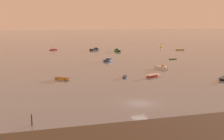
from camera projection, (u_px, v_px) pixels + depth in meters
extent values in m
plane|color=gray|center=(140.00, 103.00, 48.20)|extent=(800.00, 800.00, 0.00)
ellipsoid|color=navy|center=(125.00, 77.00, 70.24)|extent=(1.99, 3.18, 0.48)
cube|color=#33383F|center=(125.00, 76.00, 70.20)|extent=(1.89, 2.95, 0.06)
cube|color=#33383F|center=(125.00, 77.00, 70.21)|extent=(0.94, 0.49, 0.05)
ellipsoid|color=red|center=(153.00, 76.00, 71.47)|extent=(4.81, 3.49, 0.73)
cube|color=silver|center=(153.00, 75.00, 71.41)|extent=(4.46, 3.30, 0.10)
cube|color=silver|center=(153.00, 75.00, 71.43)|extent=(0.90, 1.39, 0.07)
ellipsoid|color=black|center=(224.00, 79.00, 67.75)|extent=(4.68, 4.24, 0.75)
cube|color=#33383F|center=(224.00, 78.00, 67.70)|extent=(4.37, 3.98, 0.10)
cube|color=#33383F|center=(224.00, 78.00, 67.72)|extent=(1.15, 1.32, 0.07)
cube|color=white|center=(161.00, 68.00, 83.56)|extent=(2.66, 4.31, 0.79)
cone|color=white|center=(166.00, 69.00, 81.78)|extent=(1.86, 1.63, 1.58)
cube|color=brown|center=(161.00, 67.00, 83.47)|extent=(2.72, 4.41, 0.09)
cube|color=brown|center=(163.00, 66.00, 82.94)|extent=(0.60, 0.48, 0.44)
cube|color=black|center=(157.00, 66.00, 85.20)|extent=(0.37, 0.32, 0.56)
cube|color=#23602D|center=(117.00, 51.00, 129.81)|extent=(2.48, 4.98, 0.94)
cone|color=#23602D|center=(116.00, 50.00, 132.24)|extent=(2.04, 1.69, 1.89)
cube|color=black|center=(117.00, 50.00, 129.80)|extent=(2.53, 5.09, 0.10)
cube|color=black|center=(117.00, 49.00, 130.40)|extent=(0.67, 0.48, 0.52)
cube|color=black|center=(118.00, 51.00, 127.51)|extent=(0.41, 0.33, 0.67)
ellipsoid|color=navy|center=(108.00, 61.00, 98.67)|extent=(5.15, 5.03, 0.95)
cube|color=#33383F|center=(108.00, 59.00, 98.61)|extent=(4.43, 4.34, 0.09)
cube|color=#33383F|center=(108.00, 59.00, 98.80)|extent=(1.61, 1.59, 0.34)
cylinder|color=#B7BABF|center=(109.00, 51.00, 98.58)|extent=(0.09, 0.09, 5.21)
cylinder|color=beige|center=(107.00, 58.00, 97.92)|extent=(2.31, 2.23, 0.19)
ellipsoid|color=red|center=(53.00, 50.00, 136.40)|extent=(4.54, 3.07, 0.75)
cube|color=silver|center=(53.00, 49.00, 136.35)|extent=(3.89, 2.67, 0.08)
cube|color=silver|center=(54.00, 49.00, 136.46)|extent=(1.27, 1.12, 0.27)
cylinder|color=#B7BABF|center=(54.00, 44.00, 136.25)|extent=(0.08, 0.08, 4.15)
cylinder|color=beige|center=(52.00, 48.00, 135.92)|extent=(2.25, 1.14, 0.15)
ellipsoid|color=#23602D|center=(173.00, 59.00, 103.87)|extent=(3.32, 1.34, 0.51)
cube|color=silver|center=(173.00, 58.00, 103.84)|extent=(3.06, 1.30, 0.07)
cube|color=silver|center=(173.00, 58.00, 103.85)|extent=(0.28, 1.01, 0.05)
ellipsoid|color=gold|center=(180.00, 50.00, 136.83)|extent=(4.49, 2.97, 0.67)
cube|color=silver|center=(180.00, 49.00, 136.78)|extent=(4.17, 2.82, 0.09)
cube|color=silver|center=(180.00, 49.00, 136.80)|extent=(0.75, 1.31, 0.07)
ellipsoid|color=gold|center=(62.00, 79.00, 67.75)|extent=(3.95, 3.84, 0.65)
cube|color=brown|center=(62.00, 78.00, 67.70)|extent=(3.69, 3.59, 0.09)
cube|color=brown|center=(62.00, 78.00, 67.72)|extent=(1.06, 1.10, 0.06)
cube|color=black|center=(94.00, 50.00, 135.09)|extent=(4.81, 4.50, 0.92)
cone|color=black|center=(97.00, 49.00, 137.09)|extent=(2.30, 2.35, 1.84)
cube|color=#33383F|center=(94.00, 49.00, 135.08)|extent=(4.92, 4.59, 0.10)
cube|color=#33383F|center=(95.00, 48.00, 135.56)|extent=(0.71, 0.73, 0.51)
cube|color=black|center=(91.00, 50.00, 133.20)|extent=(0.46, 0.46, 0.65)
cylinder|color=gold|center=(161.00, 47.00, 148.72)|extent=(0.90, 0.90, 0.70)
cone|color=gold|center=(161.00, 46.00, 148.60)|extent=(0.72, 0.72, 0.70)
cylinder|color=black|center=(161.00, 44.00, 148.47)|extent=(0.10, 0.10, 0.90)
cylinder|color=#473323|center=(32.00, 120.00, 37.88)|extent=(0.18, 0.18, 1.81)
cylinder|color=silver|center=(31.00, 114.00, 37.74)|extent=(0.22, 0.22, 0.08)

